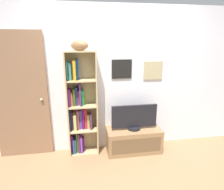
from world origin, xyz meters
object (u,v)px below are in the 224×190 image
object	(u,v)px
football	(79,45)
television	(134,117)
tv_stand	(133,140)
bookshelf	(80,108)
door	(20,97)

from	to	relation	value
football	television	size ratio (longest dim) A/B	0.37
television	football	bearing A→B (deg)	174.40
football	television	distance (m)	1.45
tv_stand	television	xyz separation A→B (m)	(-0.00, 0.00, 0.42)
bookshelf	tv_stand	world-z (taller)	bookshelf
football	tv_stand	distance (m)	1.81
bookshelf	television	size ratio (longest dim) A/B	2.24
tv_stand	door	world-z (taller)	door
football	door	distance (m)	1.24
tv_stand	television	world-z (taller)	television
bookshelf	football	size ratio (longest dim) A/B	6.11
television	door	bearing A→B (deg)	174.14
football	tv_stand	xyz separation A→B (m)	(0.85, -0.08, -1.59)
television	door	world-z (taller)	door
bookshelf	door	bearing A→B (deg)	175.62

